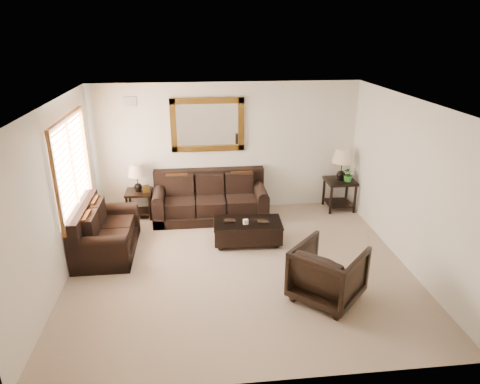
{
  "coord_description": "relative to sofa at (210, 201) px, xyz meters",
  "views": [
    {
      "loc": [
        -0.67,
        -6.15,
        3.74
      ],
      "look_at": [
        0.07,
        0.6,
        1.09
      ],
      "focal_mm": 32.0,
      "sensor_mm": 36.0,
      "label": 1
    }
  ],
  "objects": [
    {
      "name": "potted_plant",
      "position": [
        2.92,
        -0.0,
        0.45
      ],
      "size": [
        0.34,
        0.37,
        0.25
      ],
      "primitive_type": "imported",
      "rotation": [
        0.0,
        0.0,
        -0.16
      ],
      "color": "#215B1F",
      "rests_on": "end_table_right"
    },
    {
      "name": "armchair",
      "position": [
        1.55,
        -3.08,
        0.12
      ],
      "size": [
        1.22,
        1.22,
        0.92
      ],
      "primitive_type": "imported",
      "rotation": [
        0.0,
        0.0,
        2.38
      ],
      "color": "black",
      "rests_on": "floor"
    },
    {
      "name": "end_table_right",
      "position": [
        2.79,
        0.11,
        0.54
      ],
      "size": [
        0.61,
        0.61,
        1.34
      ],
      "color": "black",
      "rests_on": "room"
    },
    {
      "name": "mirror",
      "position": [
        0.0,
        0.42,
        1.51
      ],
      "size": [
        1.5,
        0.06,
        1.1
      ],
      "color": "#4D360F",
      "rests_on": "room"
    },
    {
      "name": "room",
      "position": [
        0.39,
        -2.05,
        1.01
      ],
      "size": [
        5.51,
        5.01,
        2.71
      ],
      "color": "gray",
      "rests_on": "ground"
    },
    {
      "name": "window",
      "position": [
        -2.31,
        -1.15,
        1.21
      ],
      "size": [
        0.07,
        1.96,
        1.66
      ],
      "color": "white",
      "rests_on": "room"
    },
    {
      "name": "coffee_table",
      "position": [
        0.62,
        -1.24,
        -0.08
      ],
      "size": [
        1.26,
        0.72,
        0.52
      ],
      "rotation": [
        0.0,
        0.0,
        -0.04
      ],
      "color": "black",
      "rests_on": "room"
    },
    {
      "name": "end_table_left",
      "position": [
        -1.46,
        0.15,
        0.41
      ],
      "size": [
        0.52,
        0.52,
        1.15
      ],
      "color": "black",
      "rests_on": "room"
    },
    {
      "name": "air_vent",
      "position": [
        -1.51,
        0.43,
        2.01
      ],
      "size": [
        0.25,
        0.02,
        0.18
      ],
      "primitive_type": "cube",
      "color": "#999999",
      "rests_on": "room"
    },
    {
      "name": "sofa",
      "position": [
        0.0,
        0.0,
        0.0
      ],
      "size": [
        2.3,
        0.99,
        0.94
      ],
      "color": "black",
      "rests_on": "room"
    },
    {
      "name": "loveseat",
      "position": [
        -1.93,
        -1.3,
        -0.01
      ],
      "size": [
        0.94,
        1.59,
        0.89
      ],
      "rotation": [
        0.0,
        0.0,
        1.57
      ],
      "color": "black",
      "rests_on": "room"
    }
  ]
}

